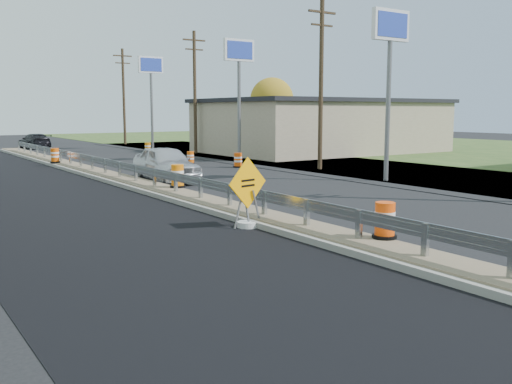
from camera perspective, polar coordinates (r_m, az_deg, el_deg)
ground at (r=18.80m, az=-2.64°, el=-2.01°), size 140.00×140.00×0.00m
grass_verge_far at (r=47.40m, az=22.91°, el=3.47°), size 40.00×120.00×0.03m
milled_overlay at (r=26.54m, az=-22.37°, el=0.36°), size 7.20×120.00×0.01m
median at (r=25.88m, az=-11.90°, el=0.84°), size 1.60×55.00×0.23m
guardrail at (r=26.74m, az=-12.75°, el=2.37°), size 0.10×46.15×0.72m
retail_building_near at (r=47.13m, az=6.57°, el=6.64°), size 18.50×12.50×4.27m
pylon_sign_south at (r=27.73m, az=13.27°, el=14.46°), size 2.20×0.30×7.90m
pylon_sign_mid at (r=37.78m, az=-1.72°, el=12.90°), size 2.20×0.30×7.90m
pylon_sign_north at (r=50.14m, az=-10.47°, el=11.58°), size 2.20×0.30×7.90m
utility_pole_smid at (r=32.63m, az=6.52°, el=10.91°), size 1.90×0.26×9.40m
utility_pole_nmid at (r=45.10m, az=-6.14°, el=10.11°), size 1.90×0.26×9.40m
utility_pole_north at (r=58.77m, az=-13.09°, el=9.46°), size 1.90×0.26×9.40m
tree_far_yellow at (r=61.26m, az=1.60°, el=9.23°), size 4.62×4.62×6.86m
caution_sign at (r=16.19m, az=-0.83°, el=-1.79°), size 1.44×0.61×2.02m
barrel_median_near at (r=14.17m, az=12.75°, el=-2.84°), size 0.60×0.60×0.88m
barrel_median_mid at (r=23.28m, az=-7.85°, el=1.55°), size 0.63×0.63×0.93m
barrel_median_far at (r=36.31m, az=-19.47°, el=3.44°), size 0.60×0.60×0.87m
barrel_shoulder_near at (r=33.77m, az=-1.81°, el=3.17°), size 0.58×0.58×0.86m
barrel_shoulder_mid at (r=36.22m, az=-6.57°, el=3.41°), size 0.54×0.54×0.79m
barrel_shoulder_far at (r=45.84m, az=-10.77°, el=4.32°), size 0.58×0.58×0.86m
car_silver at (r=27.33m, az=-9.00°, el=2.82°), size 2.25×5.01×1.67m
car_dark_far at (r=54.88m, az=-21.26°, el=4.77°), size 2.17×4.68×1.32m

